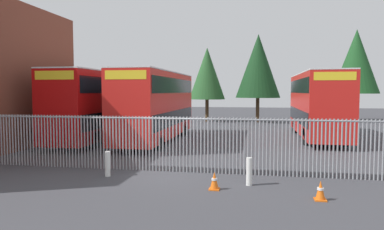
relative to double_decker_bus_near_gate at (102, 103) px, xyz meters
name	(u,v)px	position (x,y,z in m)	size (l,w,h in m)	color
ground_plane	(204,143)	(6.72, 0.03, -2.42)	(100.00, 100.00, 0.00)	#3D3D42
palisade_fence	(166,142)	(6.42, -7.97, -1.24)	(16.67, 0.14, 2.35)	gray
double_decker_bus_near_gate	(102,103)	(0.00, 0.00, 0.00)	(2.54, 10.81, 4.42)	#B70C0C
double_decker_bus_behind_fence_left	(157,103)	(3.63, 0.29, 0.00)	(2.54, 10.81, 4.42)	red
double_decker_bus_behind_fence_right	(317,103)	(13.95, 3.58, 0.00)	(2.54, 10.81, 4.42)	red
bollard_near_left	(108,164)	(4.45, -9.17, -1.95)	(0.20, 0.20, 0.95)	silver
bollard_center_front	(249,172)	(9.72, -9.49, -1.95)	(0.20, 0.20, 0.95)	silver
traffic_cone_by_gate	(214,181)	(8.62, -10.23, -2.13)	(0.34, 0.34, 0.59)	orange
traffic_cone_mid_forecourt	(320,191)	(11.81, -10.78, -2.13)	(0.34, 0.34, 0.59)	orange
tree_tall_back	(356,62)	(20.35, 19.17, 3.96)	(4.81, 4.81, 9.83)	#4C3823
tree_short_side	(258,66)	(10.00, 15.52, 3.36)	(4.54, 4.54, 9.04)	#4C3823
tree_mid_row	(207,74)	(4.72, 15.53, 2.65)	(3.80, 3.80, 7.80)	#4C3823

